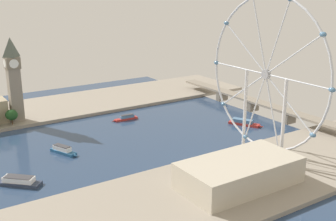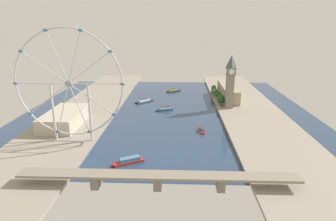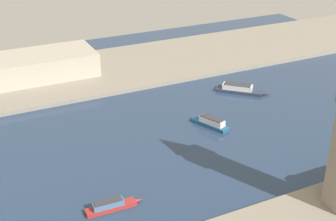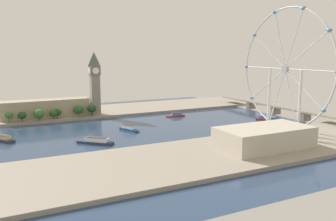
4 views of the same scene
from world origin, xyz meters
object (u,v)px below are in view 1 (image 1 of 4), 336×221
at_px(clock_tower, 14,78).
at_px(tour_boat_0, 244,123).
at_px(ferris_wheel, 266,76).
at_px(tour_boat_4, 63,150).
at_px(river_bridge, 253,102).
at_px(tour_boat_1, 17,181).
at_px(riverside_hall, 239,172).
at_px(tour_boat_3, 126,118).

height_order(clock_tower, tour_boat_0, clock_tower).
bearing_deg(ferris_wheel, tour_boat_4, -127.39).
height_order(river_bridge, tour_boat_1, river_bridge).
height_order(ferris_wheel, tour_boat_4, ferris_wheel).
bearing_deg(river_bridge, ferris_wheel, -41.24).
xyz_separation_m(riverside_hall, tour_boat_3, (-167.24, 7.81, -9.39)).
distance_m(ferris_wheel, tour_boat_3, 157.36).
height_order(river_bridge, tour_boat_0, river_bridge).
bearing_deg(ferris_wheel, clock_tower, -145.31).
distance_m(tour_boat_0, tour_boat_1, 207.92).
relative_size(clock_tower, tour_boat_4, 2.88).
bearing_deg(tour_boat_0, tour_boat_3, -159.64).
relative_size(tour_boat_0, tour_boat_3, 1.17).
distance_m(tour_boat_0, tour_boat_3, 111.26).
relative_size(clock_tower, ferris_wheel, 0.66).
bearing_deg(tour_boat_1, tour_boat_4, -97.95).
distance_m(clock_tower, tour_boat_0, 213.58).
height_order(tour_boat_0, tour_boat_4, tour_boat_4).
xyz_separation_m(clock_tower, tour_boat_3, (45.49, 89.12, -40.99)).
bearing_deg(tour_boat_4, clock_tower, 162.92).
distance_m(tour_boat_3, tour_boat_4, 93.70).
distance_m(riverside_hall, tour_boat_0, 131.12).
bearing_deg(tour_boat_4, ferris_wheel, 30.09).
bearing_deg(tour_boat_1, riverside_hall, -172.15).
distance_m(riverside_hall, river_bridge, 179.56).
distance_m(clock_tower, tour_boat_3, 108.13).
distance_m(river_bridge, tour_boat_3, 130.59).
height_order(clock_tower, tour_boat_3, clock_tower).
height_order(clock_tower, river_bridge, clock_tower).
xyz_separation_m(clock_tower, riverside_hall, (212.74, 81.30, -31.60)).
bearing_deg(tour_boat_1, tour_boat_3, -102.51).
bearing_deg(clock_tower, ferris_wheel, 34.69).
distance_m(clock_tower, tour_boat_1, 139.72).
distance_m(ferris_wheel, tour_boat_0, 100.33).
bearing_deg(tour_boat_1, clock_tower, -61.65).
bearing_deg(ferris_wheel, river_bridge, 138.76).
relative_size(river_bridge, tour_boat_4, 8.11).
bearing_deg(tour_boat_0, tour_boat_1, -115.50).
distance_m(river_bridge, tour_boat_4, 203.07).
height_order(ferris_wheel, tour_boat_0, ferris_wheel).
distance_m(clock_tower, tour_boat_4, 102.70).
bearing_deg(riverside_hall, tour_boat_4, -148.64).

